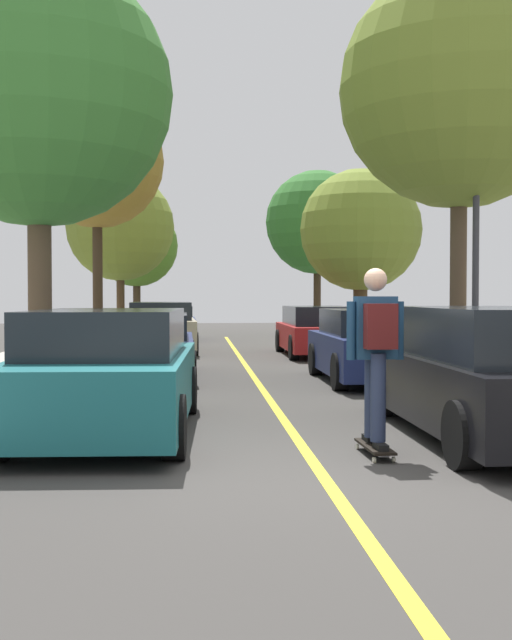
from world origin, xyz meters
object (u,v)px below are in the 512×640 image
skateboard (375,447)px  street_tree_right_near (361,231)px  parked_car_left_farthest (170,323)px  street_tree_left_near (97,162)px  parked_car_left_far (161,327)px  street_tree_left_far (120,227)px  streetlamp (476,203)px  parked_car_left_nearest (109,373)px  parked_car_right_far (318,331)px  street_tree_right_nearest (460,88)px  parked_car_left_near (145,346)px  street_tree_right_far (317,223)px  skateboarder (376,345)px  parked_car_right_near (372,346)px  street_tree_left_farthest (137,246)px  parked_car_right_nearest (488,374)px  street_tree_left_nearest (38,94)px

skateboard → street_tree_right_near: bearing=78.8°
parked_car_left_farthest → street_tree_left_near: street_tree_left_near is taller
skateboard → parked_car_left_far: bearing=100.6°
street_tree_left_far → skateboard: (4.46, -20.31, -3.92)m
parked_car_left_farthest → streetlamp: 16.67m
parked_car_left_nearest → parked_car_right_far: parked_car_left_nearest is taller
street_tree_left_far → street_tree_right_nearest: bearing=-60.6°
parked_car_left_near → street_tree_right_near: bearing=53.5°
street_tree_right_far → skateboard: street_tree_right_far is taller
streetlamp → skateboarder: (-3.22, -6.18, -2.16)m
parked_car_left_near → parked_car_right_near: bearing=-14.2°
street_tree_left_farthest → parked_car_left_far: bearing=-82.6°
parked_car_right_far → street_tree_right_nearest: (1.67, -6.47, 4.82)m
street_tree_left_far → street_tree_left_farthest: (0.00, 7.44, -0.17)m
parked_car_right_near → street_tree_left_far: street_tree_left_far is taller
parked_car_left_nearest → parked_car_right_near: (4.26, 5.25, -0.04)m
parked_car_right_nearest → parked_car_right_near: (0.00, 5.88, -0.06)m
parked_car_right_near → street_tree_right_nearest: bearing=3.8°
streetlamp → skateboarder: streetlamp is taller
skateboarder → parked_car_left_nearest: bearing=151.5°
parked_car_right_near → street_tree_left_farthest: bearing=105.8°
street_tree_right_nearest → street_tree_right_far: bearing=90.0°
street_tree_left_nearest → street_tree_right_far: 19.92m
street_tree_left_farthest → street_tree_right_far: 8.31m
parked_car_left_nearest → parked_car_left_far: (-0.00, 13.40, 0.00)m
street_tree_left_near → skateboarder: bearing=-72.3°
street_tree_right_nearest → street_tree_right_near: street_tree_right_nearest is taller
parked_car_left_near → parked_car_right_far: 6.96m
street_tree_left_far → street_tree_right_far: size_ratio=0.87×
street_tree_right_far → skateboarder: 24.95m
street_tree_right_near → streetlamp: bearing=-89.5°
parked_car_right_nearest → streetlamp: streetlamp is taller
street_tree_right_near → streetlamp: streetlamp is taller
parked_car_left_farthest → street_tree_right_near: street_tree_right_near is taller
skateboard → street_tree_left_far: bearing=102.4°
street_tree_left_nearest → street_tree_left_near: bearing=90.0°
street_tree_left_nearest → skateboarder: 8.51m
street_tree_left_far → street_tree_right_near: 8.83m
parked_car_left_near → street_tree_left_near: size_ratio=0.68×
street_tree_left_far → skateboarder: size_ratio=3.26×
street_tree_left_far → street_tree_left_farthest: 7.45m
parked_car_right_nearest → street_tree_left_far: 20.61m
street_tree_right_nearest → streetlamp: bearing=-83.2°
parked_car_left_nearest → skateboard: bearing=-28.0°
parked_car_left_nearest → parked_car_right_far: bearing=70.2°
parked_car_left_near → street_tree_left_farthest: bearing=94.8°
parked_car_left_nearest → parked_car_left_farthest: bearing=90.0°
street_tree_right_far → street_tree_left_near: bearing=-125.8°
parked_car_right_near → street_tree_left_nearest: (-5.93, -0.68, 4.38)m
street_tree_left_far → street_tree_right_near: (7.59, -4.48, -0.44)m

